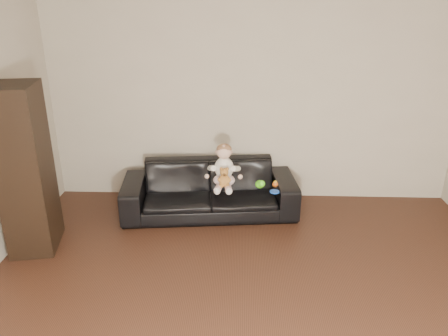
{
  "coord_description": "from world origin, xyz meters",
  "views": [
    {
      "loc": [
        -0.13,
        -2.51,
        2.48
      ],
      "look_at": [
        -0.32,
        2.15,
        0.61
      ],
      "focal_mm": 35.0,
      "sensor_mm": 36.0,
      "label": 1
    }
  ],
  "objects_px": {
    "baby": "(224,168)",
    "toy_blue_disc": "(275,192)",
    "toy_green": "(260,184)",
    "sofa": "(210,189)",
    "toy_rattle": "(275,184)",
    "teddy_bear": "(224,177)",
    "cabinet": "(25,170)"
  },
  "relations": [
    {
      "from": "toy_green",
      "to": "toy_rattle",
      "type": "bearing_deg",
      "value": 9.56
    },
    {
      "from": "baby",
      "to": "teddy_bear",
      "type": "distance_m",
      "value": 0.16
    },
    {
      "from": "toy_green",
      "to": "toy_rattle",
      "type": "relative_size",
      "value": 1.88
    },
    {
      "from": "toy_green",
      "to": "toy_rattle",
      "type": "xyz_separation_m",
      "value": [
        0.18,
        0.03,
        -0.01
      ]
    },
    {
      "from": "sofa",
      "to": "toy_rattle",
      "type": "bearing_deg",
      "value": -14.78
    },
    {
      "from": "baby",
      "to": "toy_green",
      "type": "height_order",
      "value": "baby"
    },
    {
      "from": "toy_green",
      "to": "toy_blue_disc",
      "type": "distance_m",
      "value": 0.21
    },
    {
      "from": "baby",
      "to": "toy_blue_disc",
      "type": "xyz_separation_m",
      "value": [
        0.58,
        -0.15,
        -0.22
      ]
    },
    {
      "from": "sofa",
      "to": "cabinet",
      "type": "height_order",
      "value": "cabinet"
    },
    {
      "from": "baby",
      "to": "teddy_bear",
      "type": "xyz_separation_m",
      "value": [
        0.01,
        -0.15,
        -0.05
      ]
    },
    {
      "from": "baby",
      "to": "toy_rattle",
      "type": "relative_size",
      "value": 7.44
    },
    {
      "from": "toy_blue_disc",
      "to": "cabinet",
      "type": "bearing_deg",
      "value": -167.31
    },
    {
      "from": "baby",
      "to": "toy_blue_disc",
      "type": "distance_m",
      "value": 0.64
    },
    {
      "from": "teddy_bear",
      "to": "toy_blue_disc",
      "type": "relative_size",
      "value": 2.12
    },
    {
      "from": "toy_rattle",
      "to": "toy_blue_disc",
      "type": "height_order",
      "value": "toy_rattle"
    },
    {
      "from": "cabinet",
      "to": "teddy_bear",
      "type": "bearing_deg",
      "value": 5.29
    },
    {
      "from": "cabinet",
      "to": "baby",
      "type": "bearing_deg",
      "value": 9.48
    },
    {
      "from": "toy_rattle",
      "to": "toy_blue_disc",
      "type": "bearing_deg",
      "value": -96.29
    },
    {
      "from": "baby",
      "to": "toy_green",
      "type": "relative_size",
      "value": 3.96
    },
    {
      "from": "toy_green",
      "to": "sofa",
      "type": "bearing_deg",
      "value": 165.96
    },
    {
      "from": "teddy_bear",
      "to": "toy_blue_disc",
      "type": "bearing_deg",
      "value": 7.73
    },
    {
      "from": "toy_green",
      "to": "toy_blue_disc",
      "type": "bearing_deg",
      "value": -35.7
    },
    {
      "from": "sofa",
      "to": "toy_rattle",
      "type": "distance_m",
      "value": 0.79
    },
    {
      "from": "cabinet",
      "to": "baby",
      "type": "xyz_separation_m",
      "value": [
        1.95,
        0.72,
        -0.24
      ]
    },
    {
      "from": "sofa",
      "to": "cabinet",
      "type": "bearing_deg",
      "value": -160.83
    },
    {
      "from": "teddy_bear",
      "to": "toy_rattle",
      "type": "bearing_deg",
      "value": 21.92
    },
    {
      "from": "toy_rattle",
      "to": "toy_blue_disc",
      "type": "distance_m",
      "value": 0.15
    },
    {
      "from": "sofa",
      "to": "cabinet",
      "type": "relative_size",
      "value": 1.2
    },
    {
      "from": "baby",
      "to": "toy_green",
      "type": "xyz_separation_m",
      "value": [
        0.42,
        -0.04,
        -0.18
      ]
    },
    {
      "from": "cabinet",
      "to": "toy_rattle",
      "type": "bearing_deg",
      "value": 4.88
    },
    {
      "from": "cabinet",
      "to": "baby",
      "type": "height_order",
      "value": "cabinet"
    },
    {
      "from": "sofa",
      "to": "toy_rattle",
      "type": "xyz_separation_m",
      "value": [
        0.77,
        -0.12,
        0.13
      ]
    }
  ]
}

